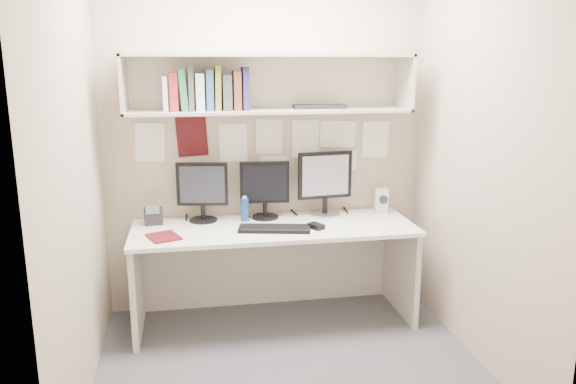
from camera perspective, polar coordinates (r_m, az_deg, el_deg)
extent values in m
cube|color=#47464B|center=(3.70, 0.25, -17.22)|extent=(2.40, 2.00, 0.01)
cube|color=tan|center=(4.22, -2.20, 5.36)|extent=(2.40, 0.02, 2.60)
cube|color=tan|center=(2.29, 4.81, -1.33)|extent=(2.40, 0.02, 2.60)
cube|color=tan|center=(3.25, -21.02, 2.15)|extent=(0.02, 2.00, 2.60)
cube|color=tan|center=(3.66, 19.14, 3.43)|extent=(0.02, 2.00, 2.60)
cube|color=white|center=(4.00, -1.41, -3.67)|extent=(2.00, 0.70, 0.03)
cube|color=beige|center=(4.42, -2.04, -6.99)|extent=(1.96, 0.02, 0.70)
cube|color=beige|center=(4.00, -1.84, 8.25)|extent=(2.00, 0.38, 0.02)
cube|color=beige|center=(3.99, -1.88, 13.70)|extent=(2.00, 0.38, 0.02)
cube|color=beige|center=(4.17, -2.22, 11.06)|extent=(2.00, 0.02, 0.40)
cube|color=beige|center=(3.97, -16.39, 10.44)|extent=(0.02, 0.38, 0.40)
cube|color=beige|center=(4.25, 11.71, 10.84)|extent=(0.02, 0.38, 0.40)
cylinder|color=black|center=(4.16, -8.59, -2.82)|extent=(0.20, 0.20, 0.01)
cylinder|color=black|center=(4.14, -8.62, -2.05)|extent=(0.03, 0.03, 0.10)
cube|color=black|center=(4.11, -8.72, 0.80)|extent=(0.37, 0.10, 0.31)
cube|color=black|center=(4.09, -8.71, 0.74)|extent=(0.32, 0.06, 0.27)
cylinder|color=black|center=(4.19, -2.34, -2.55)|extent=(0.20, 0.20, 0.01)
cylinder|color=black|center=(4.18, -2.35, -1.79)|extent=(0.03, 0.03, 0.10)
cube|color=black|center=(4.14, -2.40, 0.99)|extent=(0.37, 0.07, 0.31)
cube|color=black|center=(4.12, -2.36, 0.93)|extent=(0.32, 0.03, 0.26)
cylinder|color=#A5A5AA|center=(4.28, 3.76, -2.24)|extent=(0.23, 0.23, 0.02)
cylinder|color=black|center=(4.26, 3.77, -1.39)|extent=(0.04, 0.04, 0.11)
cube|color=black|center=(4.22, 3.78, 1.73)|extent=(0.42, 0.08, 0.35)
cube|color=#B2B2B7|center=(4.20, 3.85, 1.67)|extent=(0.36, 0.04, 0.30)
cube|color=black|center=(3.89, -1.39, -3.74)|extent=(0.52, 0.27, 0.02)
cube|color=black|center=(3.93, 2.87, -3.49)|extent=(0.12, 0.13, 0.03)
cube|color=beige|center=(4.38, 9.44, -0.86)|extent=(0.11, 0.11, 0.19)
cylinder|color=black|center=(4.33, 9.66, -0.78)|extent=(0.07, 0.02, 0.07)
cylinder|color=navy|center=(4.11, -4.41, -1.80)|extent=(0.06, 0.06, 0.17)
cylinder|color=white|center=(4.09, -4.43, -0.58)|extent=(0.03, 0.03, 0.02)
cube|color=#580F14|center=(3.82, -12.52, -4.47)|extent=(0.26, 0.28, 0.01)
cube|color=black|center=(4.14, -13.51, -2.40)|extent=(0.14, 0.12, 0.12)
cube|color=#4C6659|center=(4.07, -13.60, -1.76)|extent=(0.10, 0.02, 0.06)
cube|color=white|center=(3.94, -12.33, 9.73)|extent=(0.03, 0.19, 0.23)
cube|color=#B22026|center=(3.94, -11.51, 9.95)|extent=(0.05, 0.19, 0.26)
cube|color=#287A45|center=(3.93, -10.60, 10.18)|extent=(0.04, 0.19, 0.28)
cube|color=#414145|center=(3.93, -9.83, 10.40)|extent=(0.04, 0.19, 0.31)
cube|color=silver|center=(3.94, -8.94, 10.00)|extent=(0.06, 0.19, 0.25)
cube|color=#31557C|center=(3.94, -7.99, 10.21)|extent=(0.05, 0.19, 0.28)
cube|color=olive|center=(3.94, -7.17, 10.43)|extent=(0.04, 0.19, 0.30)
cube|color=#3C3D3E|center=(3.95, -6.24, 10.02)|extent=(0.06, 0.19, 0.24)
cube|color=brown|center=(3.95, -5.24, 10.23)|extent=(0.05, 0.19, 0.27)
cube|color=navy|center=(3.96, -4.37, 10.44)|extent=(0.04, 0.19, 0.29)
cube|color=black|center=(4.10, 3.23, 8.68)|extent=(0.38, 0.16, 0.03)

